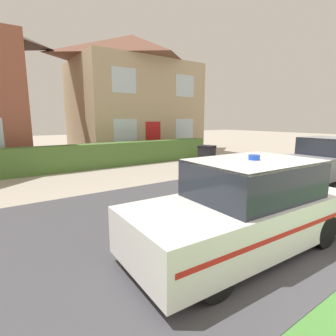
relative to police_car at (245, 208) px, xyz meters
The scene contains 6 objects.
road_strip 1.91m from the police_car, 73.25° to the left, with size 28.00×6.34×0.01m, color #424247.
garden_hedge 9.00m from the police_car, 90.42° to the left, with size 14.05×0.74×1.13m, color #4C7233.
police_car is the anchor object (origin of this frame).
neighbour_car_near 7.05m from the police_car, 14.37° to the left, with size 3.96×1.59×1.58m.
house_right 14.40m from the police_car, 69.69° to the left, with size 7.81×6.01×7.51m.
wheelie_bin 6.86m from the police_car, 51.98° to the left, with size 0.75×0.77×1.13m.
Camera 1 is at (-4.04, -0.33, 2.23)m, focal length 28.00 mm.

